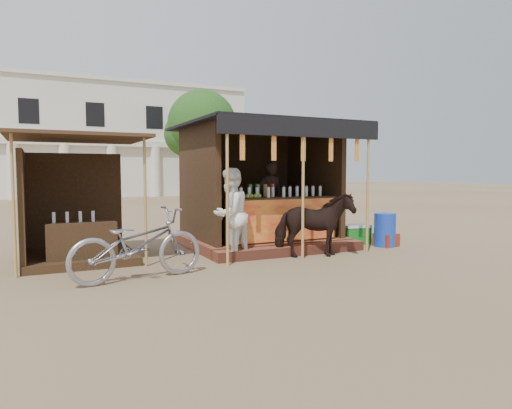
{
  "coord_description": "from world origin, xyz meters",
  "views": [
    {
      "loc": [
        -3.71,
        -6.09,
        1.7
      ],
      "look_at": [
        0.0,
        1.6,
        1.1
      ],
      "focal_mm": 32.0,
      "sensor_mm": 36.0,
      "label": 1
    }
  ],
  "objects": [
    {
      "name": "ground",
      "position": [
        0.0,
        0.0,
        0.0
      ],
      "size": [
        120.0,
        120.0,
        0.0
      ],
      "primitive_type": "plane",
      "color": "#846B4C",
      "rests_on": "ground"
    },
    {
      "name": "main_stall",
      "position": [
        1.02,
        3.36,
        1.03
      ],
      "size": [
        3.6,
        3.61,
        2.78
      ],
      "color": "brown",
      "rests_on": "ground"
    },
    {
      "name": "secondary_stall",
      "position": [
        -3.17,
        3.24,
        0.85
      ],
      "size": [
        2.4,
        2.4,
        2.38
      ],
      "color": "#3B2615",
      "rests_on": "ground"
    },
    {
      "name": "cow",
      "position": [
        1.27,
        1.56,
        0.65
      ],
      "size": [
        1.67,
        1.08,
        1.3
      ],
      "primitive_type": "imported",
      "rotation": [
        0.0,
        0.0,
        1.31
      ],
      "color": "black",
      "rests_on": "ground"
    },
    {
      "name": "motorbike",
      "position": [
        -2.3,
        1.14,
        0.57
      ],
      "size": [
        2.27,
        1.11,
        1.14
      ],
      "primitive_type": "imported",
      "rotation": [
        0.0,
        0.0,
        1.74
      ],
      "color": "#96949D",
      "rests_on": "ground"
    },
    {
      "name": "bystander",
      "position": [
        -0.36,
        2.0,
        0.89
      ],
      "size": [
        1.09,
        1.02,
        1.79
      ],
      "primitive_type": "imported",
      "rotation": [
        0.0,
        0.0,
        3.66
      ],
      "color": "white",
      "rests_on": "ground"
    },
    {
      "name": "blue_barrel",
      "position": [
        3.49,
        2.0,
        0.38
      ],
      "size": [
        0.57,
        0.57,
        0.77
      ],
      "primitive_type": "cylinder",
      "rotation": [
        0.0,
        0.0,
        -0.18
      ],
      "color": "#173AAF",
      "rests_on": "ground"
    },
    {
      "name": "red_crate",
      "position": [
        3.53,
        2.0,
        0.15
      ],
      "size": [
        0.5,
        0.5,
        0.3
      ],
      "primitive_type": "cube",
      "rotation": [
        0.0,
        0.0,
        0.14
      ],
      "color": "maroon",
      "rests_on": "ground"
    },
    {
      "name": "cooler",
      "position": [
        3.12,
        2.6,
        0.23
      ],
      "size": [
        0.69,
        0.51,
        0.46
      ],
      "color": "#1B7A20",
      "rests_on": "ground"
    },
    {
      "name": "background_building",
      "position": [
        -2.0,
        29.94,
        3.98
      ],
      "size": [
        26.0,
        7.45,
        8.18
      ],
      "color": "silver",
      "rests_on": "ground"
    },
    {
      "name": "tree",
      "position": [
        5.81,
        22.14,
        4.63
      ],
      "size": [
        4.5,
        4.4,
        7.0
      ],
      "color": "#382314",
      "rests_on": "ground"
    }
  ]
}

